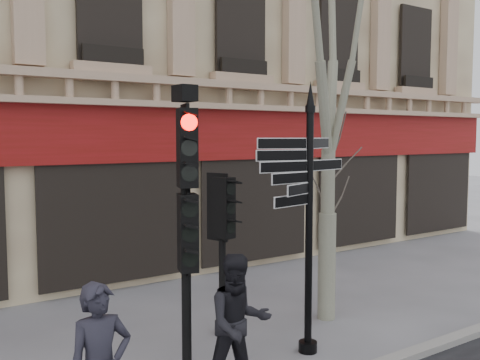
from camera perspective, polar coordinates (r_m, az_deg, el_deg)
The scene contains 5 objects.
fingerpost at distance 8.67m, azimuth 7.44°, elevation 0.83°, with size 1.89×1.89×4.44m.
traffic_signal_main at distance 7.30m, azimuth -5.82°, elevation -2.25°, with size 0.55×0.46×4.24m.
traffic_signal_secondary at distance 9.52m, azimuth -1.91°, elevation -4.84°, with size 0.55×0.45×2.84m.
plane_tree at distance 10.55m, azimuth 9.58°, elevation 15.96°, with size 3.02×3.02×8.02m.
pedestrian_b at distance 7.63m, azimuth -0.13°, elevation -15.08°, with size 0.95×0.74×1.95m, color black.
Camera 1 is at (-4.40, -6.73, 3.56)m, focal length 40.00 mm.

